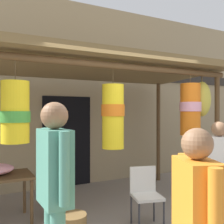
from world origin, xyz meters
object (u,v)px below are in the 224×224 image
(vendor_in_orange, at_px, (219,167))
(customer_foreground, at_px, (54,184))
(folding_chair, at_px, (145,191))
(wicker_basket_spare, at_px, (60,209))

(vendor_in_orange, bearing_deg, customer_foreground, -172.08)
(folding_chair, relative_size, vendor_in_orange, 0.55)
(folding_chair, distance_m, customer_foreground, 1.96)
(folding_chair, distance_m, vendor_in_orange, 1.09)
(wicker_basket_spare, relative_size, vendor_in_orange, 0.28)
(wicker_basket_spare, xyz_separation_m, customer_foreground, (-0.59, -1.81, 0.90))
(folding_chair, bearing_deg, customer_foreground, -149.04)
(customer_foreground, bearing_deg, wicker_basket_spare, 72.02)
(wicker_basket_spare, distance_m, customer_foreground, 2.11)
(folding_chair, distance_m, wicker_basket_spare, 1.38)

